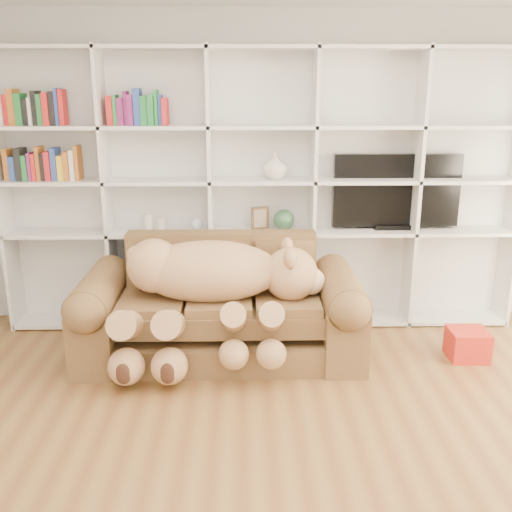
{
  "coord_description": "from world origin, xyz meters",
  "views": [
    {
      "loc": [
        -0.16,
        -2.54,
        2.06
      ],
      "look_at": [
        -0.07,
        1.63,
        0.83
      ],
      "focal_mm": 40.0,
      "sensor_mm": 36.0,
      "label": 1
    }
  ],
  "objects_px": {
    "gift_box": "(467,344)",
    "tv": "(396,192)",
    "teddy_bear": "(210,286)",
    "sofa": "(221,312)"
  },
  "relations": [
    {
      "from": "sofa",
      "to": "teddy_bear",
      "type": "height_order",
      "value": "teddy_bear"
    },
    {
      "from": "gift_box",
      "to": "teddy_bear",
      "type": "bearing_deg",
      "value": -178.8
    },
    {
      "from": "teddy_bear",
      "to": "gift_box",
      "type": "xyz_separation_m",
      "value": [
        2.02,
        0.04,
        -0.52
      ]
    },
    {
      "from": "teddy_bear",
      "to": "tv",
      "type": "height_order",
      "value": "tv"
    },
    {
      "from": "teddy_bear",
      "to": "gift_box",
      "type": "distance_m",
      "value": 2.08
    },
    {
      "from": "gift_box",
      "to": "tv",
      "type": "height_order",
      "value": "tv"
    },
    {
      "from": "gift_box",
      "to": "sofa",
      "type": "bearing_deg",
      "value": 175.81
    },
    {
      "from": "teddy_bear",
      "to": "tv",
      "type": "distance_m",
      "value": 1.89
    },
    {
      "from": "sofa",
      "to": "tv",
      "type": "bearing_deg",
      "value": 24.05
    },
    {
      "from": "sofa",
      "to": "teddy_bear",
      "type": "distance_m",
      "value": 0.35
    }
  ]
}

